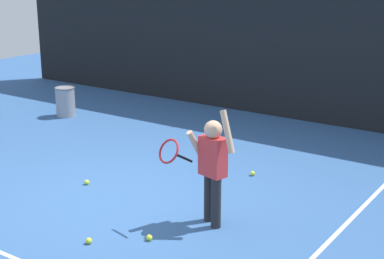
{
  "coord_description": "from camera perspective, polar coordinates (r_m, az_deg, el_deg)",
  "views": [
    {
      "loc": [
        4.57,
        -5.05,
        2.85
      ],
      "look_at": [
        0.68,
        0.6,
        0.85
      ],
      "focal_mm": 54.29,
      "sensor_mm": 36.0,
      "label": 1
    }
  ],
  "objects": [
    {
      "name": "court_line_baseline",
      "position": [
        6.3,
        -18.06,
        -11.5
      ],
      "size": [
        9.0,
        0.05,
        0.0
      ],
      "primitive_type": "cube",
      "color": "white",
      "rests_on": "ground"
    },
    {
      "name": "tennis_ball_5",
      "position": [
        8.05,
        5.97,
        -4.31
      ],
      "size": [
        0.07,
        0.07,
        0.07
      ],
      "primitive_type": "sphere",
      "color": "#CCE033",
      "rests_on": "ground"
    },
    {
      "name": "back_fence_windscreen",
      "position": [
        10.83,
        9.46,
        9.74
      ],
      "size": [
        13.36,
        0.08,
        3.32
      ],
      "primitive_type": "cube",
      "color": "black",
      "rests_on": "ground"
    },
    {
      "name": "court_line_sideline",
      "position": [
        6.96,
        15.33,
        -8.5
      ],
      "size": [
        0.05,
        9.0,
        0.0
      ],
      "primitive_type": "cube",
      "color": "white",
      "rests_on": "ground"
    },
    {
      "name": "tennis_ball_2",
      "position": [
        6.26,
        -4.23,
        -10.55
      ],
      "size": [
        0.07,
        0.07,
        0.07
      ],
      "primitive_type": "sphere",
      "color": "#CCE033",
      "rests_on": "ground"
    },
    {
      "name": "fence_post_1",
      "position": [
        10.88,
        9.61,
        10.15
      ],
      "size": [
        0.09,
        0.09,
        3.47
      ],
      "primitive_type": "cylinder",
      "color": "slate",
      "rests_on": "ground"
    },
    {
      "name": "tennis_player",
      "position": [
        6.35,
        1.87,
        -3.3
      ],
      "size": [
        0.82,
        0.57,
        1.35
      ],
      "rotation": [
        0.0,
        0.0,
        -0.24
      ],
      "color": "#232326",
      "rests_on": "ground"
    },
    {
      "name": "tennis_ball_6",
      "position": [
        6.27,
        -10.11,
        -10.71
      ],
      "size": [
        0.07,
        0.07,
        0.07
      ],
      "primitive_type": "sphere",
      "color": "#CCE033",
      "rests_on": "ground"
    },
    {
      "name": "tennis_ball_3",
      "position": [
        7.82,
        -10.31,
        -5.12
      ],
      "size": [
        0.07,
        0.07,
        0.07
      ],
      "primitive_type": "sphere",
      "color": "#CCE033",
      "rests_on": "ground"
    },
    {
      "name": "fence_post_0",
      "position": [
        14.85,
        -14.31,
        11.47
      ],
      "size": [
        0.09,
        0.09,
        3.47
      ],
      "primitive_type": "cylinder",
      "color": "slate",
      "rests_on": "ground"
    },
    {
      "name": "ground_plane",
      "position": [
        7.38,
        -7.1,
        -6.59
      ],
      "size": [
        20.0,
        20.0,
        0.0
      ],
      "primitive_type": "plane",
      "color": "#335B93"
    },
    {
      "name": "ball_hopper",
      "position": [
        11.25,
        -12.33,
        2.72
      ],
      "size": [
        0.38,
        0.38,
        0.56
      ],
      "color": "gray",
      "rests_on": "ground"
    }
  ]
}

